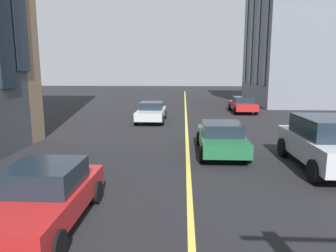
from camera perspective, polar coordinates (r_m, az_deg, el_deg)
The scene contains 7 objects.
lane_centre_line at distance 15.74m, azimuth 3.58°, elevation -2.66°, with size 80.00×0.16×0.01m.
car_silver_mid at distance 21.54m, azimuth -3.10°, elevation 2.70°, with size 4.40×1.95×1.37m.
car_green_parked_a at distance 13.29m, azimuth 9.90°, elevation -2.09°, with size 4.40×1.95×1.37m.
car_red_near at distance 7.65m, azimuth -22.25°, elevation -11.98°, with size 3.90×1.89×1.40m.
car_red_oncoming at distance 27.12m, azimuth 13.79°, elevation 3.96°, with size 4.40×1.95×1.37m.
car_silver_far at distance 12.37m, azimuth 27.22°, elevation -2.73°, with size 4.70×2.14×1.88m.
building_right_near at distance 37.88m, azimuth 26.74°, elevation 15.34°, with size 12.68×14.08×15.22m.
Camera 1 is at (4.65, 0.19, 3.48)m, focal length 32.61 mm.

